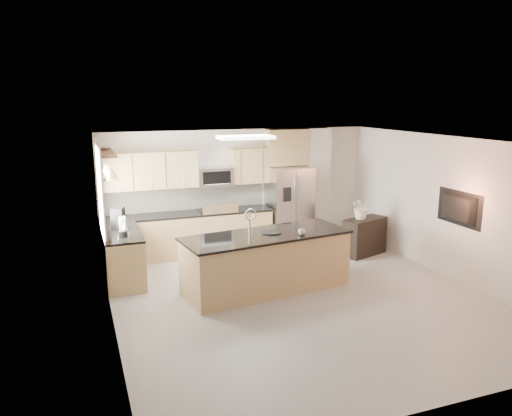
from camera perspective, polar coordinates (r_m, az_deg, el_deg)
name	(u,v)px	position (r m, az deg, el deg)	size (l,w,h in m)	color
floor	(300,298)	(8.49, 5.06, -10.21)	(6.50, 6.50, 0.00)	#9A9893
ceiling	(303,142)	(7.86, 5.42, 7.56)	(6.00, 6.50, 0.02)	silver
wall_back	(239,189)	(11.03, -2.01, 2.22)	(6.00, 0.02, 2.60)	beige
wall_front	(439,296)	(5.46, 20.17, -9.44)	(6.00, 0.02, 2.60)	beige
wall_left	(109,241)	(7.34, -16.49, -3.59)	(0.02, 6.50, 2.60)	beige
wall_right	(451,209)	(9.72, 21.43, -0.06)	(0.02, 6.50, 2.60)	beige
back_counter	(188,234)	(10.60, -7.74, -2.91)	(3.55, 0.66, 1.44)	tan
left_counter	(123,257)	(9.37, -14.99, -5.38)	(0.66, 1.50, 0.92)	tan
range	(217,231)	(10.73, -4.47, -2.63)	(0.76, 0.64, 1.14)	black
upper_cabinets	(181,169)	(10.46, -8.56, 4.43)	(3.50, 0.33, 0.75)	tan
microwave	(215,177)	(10.61, -4.76, 3.58)	(0.76, 0.40, 0.40)	#B9B9BB
refrigerator	(289,207)	(11.14, 3.80, 0.16)	(0.92, 0.78, 1.78)	#B9B9BB
partition_column	(315,185)	(11.58, 6.81, 2.64)	(0.60, 0.30, 2.60)	beige
window	(101,193)	(9.07, -17.31, 1.65)	(0.04, 1.15, 1.65)	white
shelf_lower	(107,175)	(9.12, -16.67, 3.67)	(0.30, 1.20, 0.04)	brown
shelf_upper	(106,154)	(9.08, -16.82, 5.97)	(0.30, 1.20, 0.04)	brown
ceiling_fixture	(245,137)	(9.19, -1.21, 8.08)	(1.00, 0.50, 0.06)	white
island	(266,262)	(8.65, 1.18, -6.16)	(3.01, 1.42, 1.42)	tan
credenza	(364,236)	(10.82, 12.29, -3.19)	(0.99, 0.41, 0.79)	black
cup	(302,232)	(8.47, 5.25, -2.75)	(0.12, 0.12, 0.10)	silver
platter	(271,232)	(8.57, 1.77, -2.78)	(0.34, 0.34, 0.02)	black
blender	(123,228)	(8.88, -15.01, -2.24)	(0.15, 0.15, 0.36)	black
kettle	(125,228)	(9.07, -14.79, -2.23)	(0.19, 0.19, 0.24)	#B9B9BB
coffee_maker	(118,219)	(9.44, -15.48, -1.20)	(0.28, 0.31, 0.39)	black
bowl	(104,148)	(9.43, -16.99, 6.55)	(0.34, 0.34, 0.08)	#B9B9BB
flower_vase	(362,201)	(10.60, 12.02, 0.76)	(0.67, 0.58, 0.75)	white
television	(455,208)	(9.51, 21.84, -0.05)	(1.08, 0.14, 0.62)	black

